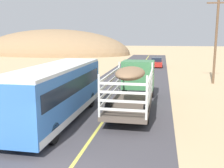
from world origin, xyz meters
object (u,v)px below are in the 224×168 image
(livestock_truck, at_px, (135,79))
(bus, at_px, (57,91))
(car_far, at_px, (157,62))
(power_pole_mid, at_px, (216,38))

(livestock_truck, xyz_separation_m, bus, (-4.05, -4.92, -0.04))
(car_far, xyz_separation_m, power_pole_mid, (6.14, -13.83, 3.95))
(bus, bearing_deg, livestock_truck, 50.57)
(bus, height_order, power_pole_mid, power_pole_mid)
(car_far, height_order, power_pole_mid, power_pole_mid)
(livestock_truck, xyz_separation_m, car_far, (1.00, 23.37, -1.10))
(bus, relative_size, car_far, 2.27)
(livestock_truck, relative_size, car_far, 2.20)
(livestock_truck, distance_m, bus, 6.37)
(livestock_truck, bearing_deg, bus, -129.43)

